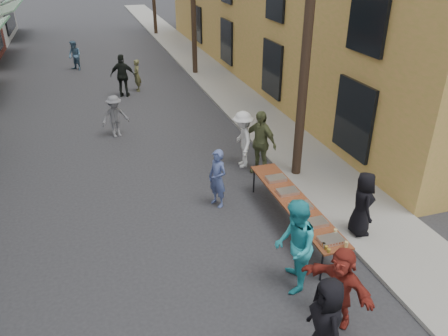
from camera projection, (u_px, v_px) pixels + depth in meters
ground at (176, 267)px, 9.33m from camera, size 120.00×120.00×0.00m
sidewalk at (208, 72)px, 23.37m from camera, size 2.20×60.00×0.10m
utility_pole_near at (309, 18)px, 10.98m from camera, size 0.26×0.26×9.00m
serving_table at (295, 202)px, 10.32m from camera, size 0.70×4.00×0.75m
catering_tray_sausage at (331, 240)px, 8.88m from camera, size 0.50×0.33×0.08m
catering_tray_foil_b at (315, 223)px, 9.43m from camera, size 0.50×0.33×0.08m
catering_tray_buns at (301, 206)px, 10.03m from camera, size 0.50×0.33×0.08m
catering_tray_foil_d at (288, 192)px, 10.62m from camera, size 0.50×0.33×0.08m
catering_tray_buns_end at (276, 178)px, 11.21m from camera, size 0.50×0.33×0.08m
condiment_jar_a at (329, 251)px, 8.57m from camera, size 0.07×0.07×0.08m
condiment_jar_b at (326, 248)px, 8.65m from camera, size 0.07×0.07×0.08m
condiment_jar_c at (324, 245)px, 8.74m from camera, size 0.07×0.07×0.08m
cup_stack at (346, 244)px, 8.72m from camera, size 0.08×0.08×0.12m
guest_front_a at (326, 323)px, 6.85m from camera, size 0.60×0.87×1.69m
guest_front_b at (218, 178)px, 11.22m from camera, size 0.59×0.68×1.58m
guest_front_c at (295, 247)px, 8.37m from camera, size 1.05×1.17×1.97m
guest_front_d at (243, 139)px, 13.21m from camera, size 0.82×1.23×1.77m
guest_front_e at (260, 142)px, 12.80m from camera, size 0.97×1.23×1.95m
guest_queue_back at (340, 286)px, 7.70m from camera, size 1.06×1.51×1.57m
server at (363, 204)px, 9.95m from camera, size 0.68×0.87×1.56m
passerby_left at (115, 116)px, 15.35m from camera, size 1.09×0.80×1.51m
passerby_mid at (123, 76)px, 19.38m from camera, size 1.20×0.76×1.89m
passerby_right at (137, 75)px, 20.23m from camera, size 0.38×0.55×1.46m
passerby_far at (75, 56)px, 23.60m from camera, size 0.94×0.96×1.56m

